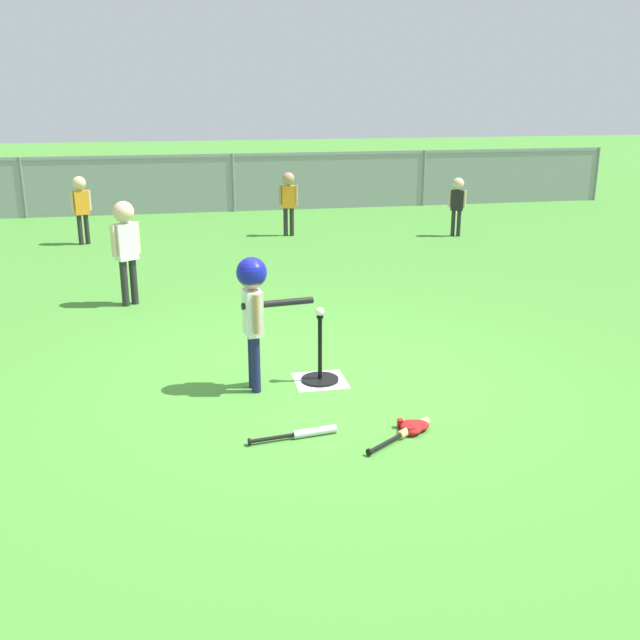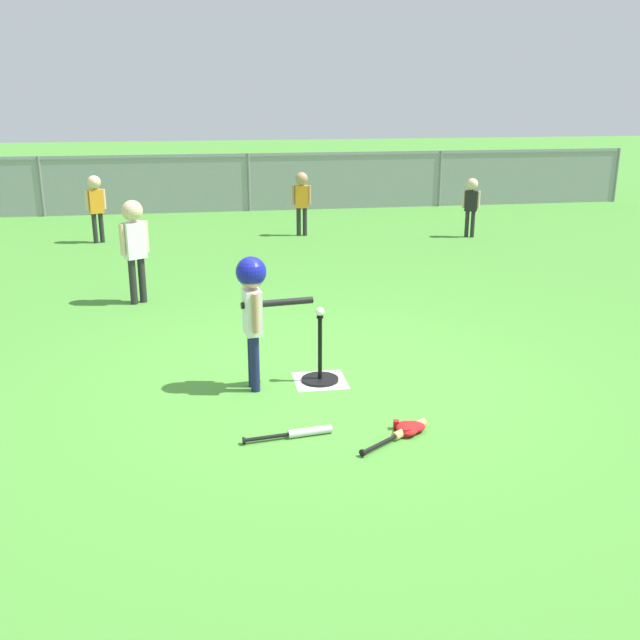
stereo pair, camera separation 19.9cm
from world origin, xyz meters
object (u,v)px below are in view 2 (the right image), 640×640
(batting_tee, at_px, (320,371))
(spare_bat_silver, at_px, (301,433))
(fielder_near_right, at_px, (96,200))
(baseball_on_tee, at_px, (320,312))
(fielder_deep_right, at_px, (134,238))
(glove_by_plate, at_px, (406,428))
(fielder_deep_left, at_px, (302,195))
(spare_bat_wood, at_px, (403,432))
(glove_near_bats, at_px, (411,428))
(fielder_deep_center, at_px, (471,199))
(batter_child, at_px, (253,296))

(batting_tee, height_order, spare_bat_silver, batting_tee)
(batting_tee, bearing_deg, fielder_near_right, 112.04)
(batting_tee, distance_m, baseball_on_tee, 0.54)
(fielder_deep_right, height_order, glove_by_plate, fielder_deep_right)
(fielder_deep_left, height_order, spare_bat_wood, fielder_deep_left)
(fielder_deep_left, bearing_deg, fielder_deep_right, -123.18)
(fielder_near_right, relative_size, glove_near_bats, 4.52)
(fielder_deep_center, distance_m, spare_bat_wood, 7.67)
(fielder_deep_left, height_order, fielder_deep_center, fielder_deep_left)
(baseball_on_tee, relative_size, batter_child, 0.07)
(spare_bat_silver, bearing_deg, glove_by_plate, -4.67)
(fielder_deep_left, distance_m, fielder_deep_center, 2.82)
(batter_child, bearing_deg, glove_near_bats, -43.47)
(batting_tee, relative_size, glove_by_plate, 2.41)
(spare_bat_wood, bearing_deg, fielder_deep_right, 119.02)
(batting_tee, bearing_deg, glove_by_plate, -66.82)
(baseball_on_tee, xyz_separation_m, fielder_near_right, (-2.58, 6.38, 0.07))
(fielder_deep_right, relative_size, spare_bat_wood, 2.02)
(baseball_on_tee, xyz_separation_m, glove_by_plate, (0.46, -1.08, -0.59))
(fielder_near_right, xyz_separation_m, glove_near_bats, (3.08, -7.45, -0.66))
(fielder_near_right, relative_size, fielder_deep_center, 1.10)
(glove_near_bats, bearing_deg, fielder_deep_left, 88.12)
(batting_tee, relative_size, fielder_near_right, 0.54)
(glove_near_bats, bearing_deg, fielder_deep_right, 120.20)
(spare_bat_silver, bearing_deg, spare_bat_wood, -8.85)
(glove_by_plate, bearing_deg, baseball_on_tee, 113.18)
(fielder_deep_right, distance_m, spare_bat_wood, 4.45)
(fielder_deep_right, height_order, fielder_near_right, fielder_deep_right)
(batting_tee, xyz_separation_m, fielder_deep_right, (-1.70, 2.70, 0.69))
(fielder_near_right, bearing_deg, batter_child, -72.60)
(fielder_near_right, distance_m, glove_near_bats, 8.09)
(baseball_on_tee, xyz_separation_m, glove_near_bats, (0.50, -1.07, -0.59))
(fielder_deep_center, relative_size, spare_bat_wood, 1.64)
(glove_by_plate, bearing_deg, spare_bat_silver, 175.33)
(fielder_deep_left, relative_size, glove_by_plate, 4.38)
(fielder_near_right, bearing_deg, glove_by_plate, -67.80)
(batter_child, relative_size, glove_near_bats, 4.73)
(fielder_deep_left, relative_size, glove_near_bats, 4.46)
(fielder_near_right, height_order, spare_bat_silver, fielder_near_right)
(fielder_deep_right, relative_size, glove_near_bats, 5.03)
(fielder_deep_center, bearing_deg, glove_by_plate, -113.65)
(fielder_deep_left, distance_m, spare_bat_wood, 7.61)
(glove_near_bats, bearing_deg, batter_child, 136.53)
(baseball_on_tee, distance_m, fielder_deep_left, 6.49)
(spare_bat_wood, height_order, glove_near_bats, glove_near_bats)
(batter_child, bearing_deg, baseball_on_tee, 7.28)
(baseball_on_tee, height_order, glove_near_bats, baseball_on_tee)
(fielder_deep_left, distance_m, glove_near_bats, 7.55)
(fielder_deep_left, distance_m, fielder_deep_right, 4.47)
(batter_child, xyz_separation_m, fielder_deep_left, (1.30, 6.51, -0.12))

